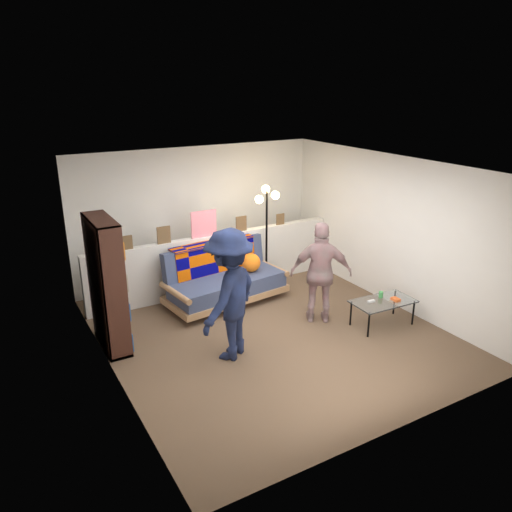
{
  "coord_description": "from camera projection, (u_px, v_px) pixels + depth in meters",
  "views": [
    {
      "loc": [
        -3.41,
        -5.52,
        3.47
      ],
      "look_at": [
        0.0,
        0.4,
        1.05
      ],
      "focal_mm": 35.0,
      "sensor_mm": 36.0,
      "label": 1
    }
  ],
  "objects": [
    {
      "name": "ledge_decor",
      "position": [
        202.0,
        227.0,
        8.23
      ],
      "size": [
        2.97,
        0.02,
        0.45
      ],
      "color": "brown",
      "rests_on": "half_wall_ledge"
    },
    {
      "name": "ground",
      "position": [
        270.0,
        332.0,
        7.27
      ],
      "size": [
        5.0,
        5.0,
        0.0
      ],
      "primitive_type": "plane",
      "color": "brown",
      "rests_on": "ground"
    },
    {
      "name": "futon_sofa",
      "position": [
        225.0,
        279.0,
        8.16
      ],
      "size": [
        2.06,
        1.16,
        0.85
      ],
      "color": "#AA7D52",
      "rests_on": "ground"
    },
    {
      "name": "person_left",
      "position": [
        229.0,
        295.0,
        6.38
      ],
      "size": [
        1.3,
        1.18,
        1.75
      ],
      "primitive_type": "imported",
      "rotation": [
        0.0,
        0.0,
        3.75
      ],
      "color": "black",
      "rests_on": "ground"
    },
    {
      "name": "room_shell",
      "position": [
        254.0,
        214.0,
        7.1
      ],
      "size": [
        4.6,
        5.05,
        2.45
      ],
      "color": "silver",
      "rests_on": "ground"
    },
    {
      "name": "floor_lamp",
      "position": [
        267.0,
        216.0,
        8.55
      ],
      "size": [
        0.38,
        0.33,
        1.78
      ],
      "color": "black",
      "rests_on": "ground"
    },
    {
      "name": "half_wall_ledge",
      "position": [
        215.0,
        263.0,
        8.58
      ],
      "size": [
        4.45,
        0.15,
        1.0
      ],
      "primitive_type": "cube",
      "color": "silver",
      "rests_on": "ground"
    },
    {
      "name": "bookshelf",
      "position": [
        107.0,
        289.0,
        6.63
      ],
      "size": [
        0.3,
        0.91,
        1.81
      ],
      "color": "black",
      "rests_on": "ground"
    },
    {
      "name": "coffee_table",
      "position": [
        383.0,
        302.0,
        7.37
      ],
      "size": [
        0.96,
        0.56,
        0.49
      ],
      "color": "black",
      "rests_on": "ground"
    },
    {
      "name": "person_right",
      "position": [
        321.0,
        273.0,
        7.37
      ],
      "size": [
        0.97,
        0.81,
        1.55
      ],
      "primitive_type": "imported",
      "rotation": [
        0.0,
        0.0,
        2.56
      ],
      "color": "#C88188",
      "rests_on": "ground"
    }
  ]
}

